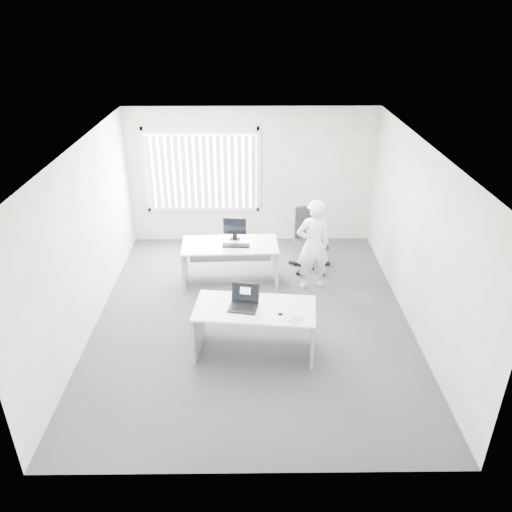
{
  "coord_description": "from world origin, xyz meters",
  "views": [
    {
      "loc": [
        -0.01,
        -6.76,
        4.61
      ],
      "look_at": [
        0.06,
        0.15,
        1.05
      ],
      "focal_mm": 35.0,
      "sensor_mm": 36.0,
      "label": 1
    }
  ],
  "objects_px": {
    "monitor": "(235,229)",
    "desk_near": "(255,320)",
    "desk_far": "(230,255)",
    "person": "(313,245)",
    "office_chair": "(309,249)",
    "laptop": "(243,299)"
  },
  "relations": [
    {
      "from": "office_chair",
      "to": "laptop",
      "type": "distance_m",
      "value": 2.97
    },
    {
      "from": "desk_near",
      "to": "monitor",
      "type": "relative_size",
      "value": 4.29
    },
    {
      "from": "person",
      "to": "laptop",
      "type": "height_order",
      "value": "person"
    },
    {
      "from": "desk_far",
      "to": "monitor",
      "type": "height_order",
      "value": "monitor"
    },
    {
      "from": "desk_near",
      "to": "desk_far",
      "type": "bearing_deg",
      "value": 107.76
    },
    {
      "from": "desk_far",
      "to": "person",
      "type": "relative_size",
      "value": 1.02
    },
    {
      "from": "monitor",
      "to": "laptop",
      "type": "bearing_deg",
      "value": -79.4
    },
    {
      "from": "desk_near",
      "to": "monitor",
      "type": "xyz_separation_m",
      "value": [
        -0.34,
        2.25,
        0.42
      ]
    },
    {
      "from": "desk_far",
      "to": "office_chair",
      "type": "distance_m",
      "value": 1.6
    },
    {
      "from": "desk_near",
      "to": "person",
      "type": "xyz_separation_m",
      "value": [
        1.02,
        1.85,
        0.28
      ]
    },
    {
      "from": "desk_near",
      "to": "office_chair",
      "type": "bearing_deg",
      "value": 74.07
    },
    {
      "from": "desk_near",
      "to": "office_chair",
      "type": "distance_m",
      "value": 2.83
    },
    {
      "from": "desk_far",
      "to": "person",
      "type": "height_order",
      "value": "person"
    },
    {
      "from": "person",
      "to": "monitor",
      "type": "height_order",
      "value": "person"
    },
    {
      "from": "person",
      "to": "office_chair",
      "type": "bearing_deg",
      "value": -104.34
    },
    {
      "from": "monitor",
      "to": "desk_near",
      "type": "bearing_deg",
      "value": -75.22
    },
    {
      "from": "person",
      "to": "monitor",
      "type": "relative_size",
      "value": 4.05
    },
    {
      "from": "desk_near",
      "to": "desk_far",
      "type": "relative_size",
      "value": 1.03
    },
    {
      "from": "office_chair",
      "to": "laptop",
      "type": "bearing_deg",
      "value": -129.01
    },
    {
      "from": "office_chair",
      "to": "person",
      "type": "relative_size",
      "value": 0.71
    },
    {
      "from": "desk_far",
      "to": "monitor",
      "type": "xyz_separation_m",
      "value": [
        0.08,
        0.2,
        0.42
      ]
    },
    {
      "from": "desk_far",
      "to": "laptop",
      "type": "height_order",
      "value": "laptop"
    }
  ]
}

